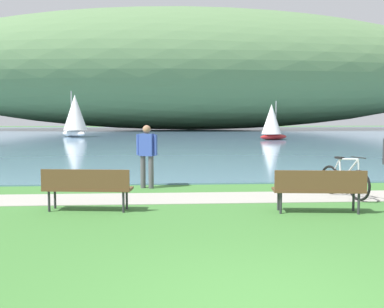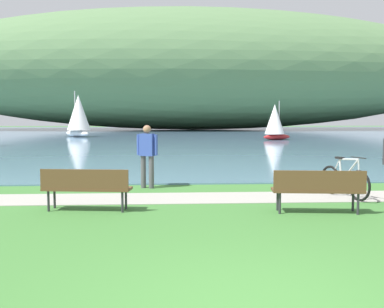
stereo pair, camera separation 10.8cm
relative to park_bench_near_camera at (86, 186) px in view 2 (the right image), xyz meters
The scene contains 9 objects.
bay_water 43.63m from the park_bench_near_camera, 86.63° to the left, with size 180.00×80.00×0.04m, color #5B7F9E.
distant_hillside 63.71m from the park_bench_near_camera, 84.63° to the left, with size 90.39×28.00×18.53m, color #567A4C.
shoreline_path 2.96m from the park_bench_near_camera, 28.14° to the left, with size 60.00×1.50×0.01m, color #A39E93.
park_bench_near_camera is the anchor object (origin of this frame).
park_bench_further_along 4.68m from the park_bench_near_camera, ahead, with size 1.84×0.68×0.88m.
bicycle_leaning_near_bench 6.02m from the park_bench_near_camera, 11.96° to the left, with size 0.58×1.71×1.01m.
person_at_shoreline 3.24m from the park_bench_near_camera, 69.52° to the left, with size 0.57×0.35×1.71m.
sailboat_mid_bay 36.17m from the park_bench_near_camera, 100.88° to the left, with size 3.46×3.64×4.46m.
sailboat_toward_hillside 30.61m from the park_bench_near_camera, 69.34° to the left, with size 2.85×2.23×3.29m.
Camera 2 is at (-0.94, -4.32, 1.91)m, focal length 42.73 mm.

